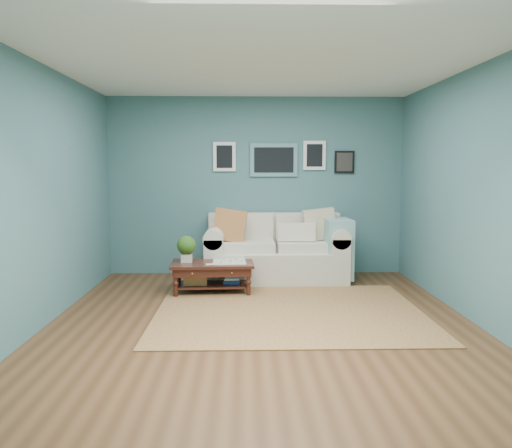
{
  "coord_description": "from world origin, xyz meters",
  "views": [
    {
      "loc": [
        -0.18,
        -5.16,
        1.64
      ],
      "look_at": [
        -0.04,
        1.0,
        0.94
      ],
      "focal_mm": 35.0,
      "sensor_mm": 36.0,
      "label": 1
    }
  ],
  "objects": [
    {
      "name": "area_rug",
      "position": [
        0.33,
        0.36,
        0.01
      ],
      "size": [
        3.01,
        2.41,
        0.01
      ],
      "primitive_type": "cube",
      "color": "brown",
      "rests_on": "ground"
    },
    {
      "name": "loveseat",
      "position": [
        0.36,
        2.03,
        0.43
      ],
      "size": [
        2.08,
        0.94,
        1.07
      ],
      "color": "beige",
      "rests_on": "ground"
    },
    {
      "name": "room_shell",
      "position": [
        0.01,
        0.06,
        1.36
      ],
      "size": [
        5.0,
        5.02,
        2.7
      ],
      "color": "brown",
      "rests_on": "ground"
    },
    {
      "name": "coffee_table",
      "position": [
        -0.66,
        1.3,
        0.33
      ],
      "size": [
        1.09,
        0.67,
        0.75
      ],
      "rotation": [
        0.0,
        0.0,
        0.05
      ],
      "color": "black",
      "rests_on": "ground"
    }
  ]
}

